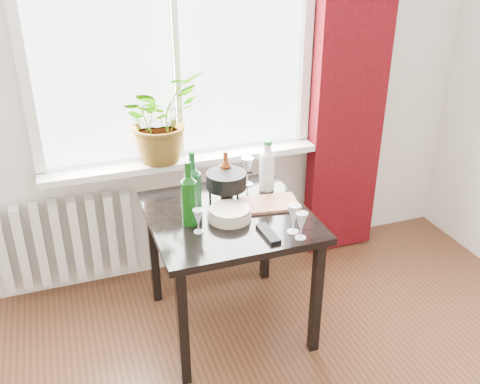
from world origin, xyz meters
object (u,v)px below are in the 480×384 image
object	(u,v)px
table	(229,228)
cleaning_bottle	(267,165)
radiator	(68,240)
wineglass_back_left	(191,188)
wineglass_far_right	(301,225)
fondue_pot	(226,187)
bottle_amber	(226,173)
tv_remote	(268,234)
wineglass_front_right	(293,219)
wineglass_back_center	(247,171)
wineglass_front_left	(198,221)
potted_plant	(160,118)
cutting_board	(270,204)
wine_bottle_left	(189,193)
plate_stack	(230,214)
wine_bottle_right	(193,184)

from	to	relation	value
table	cleaning_bottle	world-z (taller)	cleaning_bottle
radiator	wineglass_back_left	distance (m)	0.93
wineglass_far_right	fondue_pot	size ratio (longest dim) A/B	0.57
bottle_amber	fondue_pot	world-z (taller)	bottle_amber
fondue_pot	tv_remote	world-z (taller)	fondue_pot
cleaning_bottle	wineglass_front_right	xyz separation A→B (m)	(-0.06, -0.50, -0.08)
wineglass_back_center	wineglass_front_left	bearing A→B (deg)	-133.80
wineglass_back_left	potted_plant	bearing A→B (deg)	99.88
cleaning_bottle	wineglass_front_right	world-z (taller)	cleaning_bottle
potted_plant	cutting_board	bearing A→B (deg)	-51.23
wine_bottle_left	plate_stack	size ratio (longest dim) A/B	1.54
bottle_amber	plate_stack	bearing A→B (deg)	-104.34
wineglass_front_right	tv_remote	bearing A→B (deg)	174.01
radiator	wineglass_front_right	size ratio (longest dim) A/B	5.08
table	fondue_pot	size ratio (longest dim) A/B	3.31
bottle_amber	wineglass_back_center	distance (m)	0.19
cutting_board	bottle_amber	bearing A→B (deg)	132.39
radiator	plate_stack	distance (m)	1.15
wineglass_far_right	wine_bottle_right	bearing A→B (deg)	137.36
bottle_amber	fondue_pot	xyz separation A→B (m)	(-0.02, -0.08, -0.05)
plate_stack	tv_remote	world-z (taller)	plate_stack
cleaning_bottle	wineglass_far_right	size ratio (longest dim) A/B	2.13
wineglass_front_right	wineglass_front_left	world-z (taller)	wineglass_front_right
wineglass_front_left	cleaning_bottle	bearing A→B (deg)	34.18
wine_bottle_right	plate_stack	distance (m)	0.25
wine_bottle_right	wineglass_front_left	distance (m)	0.21
wine_bottle_left	wineglass_back_left	xyz separation A→B (m)	(0.07, 0.23, -0.09)
cleaning_bottle	tv_remote	size ratio (longest dim) A/B	1.63
wineglass_far_right	wineglass_back_center	size ratio (longest dim) A/B	0.82
table	wine_bottle_left	world-z (taller)	wine_bottle_left
table	wine_bottle_right	size ratio (longest dim) A/B	2.30
plate_stack	wineglass_far_right	bearing A→B (deg)	-48.41
cutting_board	wine_bottle_right	bearing A→B (deg)	176.96
cutting_board	radiator	bearing A→B (deg)	150.72
cleaning_bottle	wineglass_back_center	xyz separation A→B (m)	(-0.08, 0.10, -0.07)
potted_plant	wine_bottle_left	size ratio (longest dim) A/B	1.51
fondue_pot	wineglass_back_left	bearing A→B (deg)	151.09
radiator	wineglass_far_right	bearing A→B (deg)	-41.95
wineglass_far_right	cutting_board	xyz separation A→B (m)	(-0.01, 0.38, -0.06)
table	plate_stack	xyz separation A→B (m)	(-0.02, -0.06, 0.12)
cutting_board	wineglass_front_right	bearing A→B (deg)	-90.33
radiator	potted_plant	bearing A→B (deg)	-2.45
table	wine_bottle_right	xyz separation A→B (m)	(-0.18, 0.04, 0.28)
potted_plant	fondue_pot	distance (m)	0.60
radiator	wineglass_back_left	xyz separation A→B (m)	(0.69, -0.44, 0.45)
wineglass_front_left	wineglass_front_right	bearing A→B (deg)	-19.63
wineglass_back_center	plate_stack	xyz separation A→B (m)	(-0.23, -0.36, -0.06)
wineglass_far_right	fondue_pot	distance (m)	0.55
cleaning_bottle	wineglass_front_right	size ratio (longest dim) A/B	1.98
wineglass_back_left	wine_bottle_left	bearing A→B (deg)	-106.47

